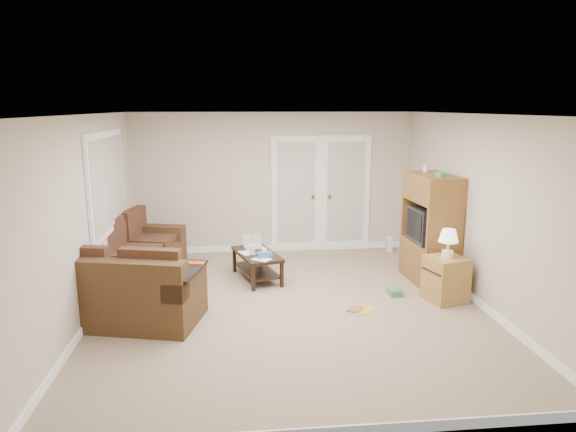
{
  "coord_description": "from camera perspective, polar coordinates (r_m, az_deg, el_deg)",
  "views": [
    {
      "loc": [
        -0.69,
        -6.32,
        2.6
      ],
      "look_at": [
        0.04,
        0.62,
        1.1
      ],
      "focal_mm": 32.0,
      "sensor_mm": 36.0,
      "label": 1
    }
  ],
  "objects": [
    {
      "name": "sectional_sofa",
      "position": [
        7.35,
        -17.63,
        -6.31
      ],
      "size": [
        2.08,
        3.24,
        0.89
      ],
      "rotation": [
        0.0,
        0.0,
        -0.24
      ],
      "color": "#4A341C",
      "rests_on": "floor"
    },
    {
      "name": "floor_greenbox",
      "position": [
        7.43,
        11.77,
        -8.24
      ],
      "size": [
        0.17,
        0.23,
        0.09
      ],
      "primitive_type": "cube",
      "rotation": [
        0.0,
        0.0,
        0.02
      ],
      "color": "#3E8946",
      "rests_on": "floor"
    },
    {
      "name": "side_cabinet",
      "position": [
        7.29,
        17.15,
        -6.33
      ],
      "size": [
        0.57,
        0.57,
        1.0
      ],
      "rotation": [
        0.0,
        0.0,
        0.25
      ],
      "color": "#A37F3B",
      "rests_on": "floor"
    },
    {
      "name": "ceiling",
      "position": [
        6.36,
        0.26,
        11.24
      ],
      "size": [
        5.0,
        5.5,
        0.02
      ],
      "primitive_type": "cube",
      "color": "white",
      "rests_on": "wall_back"
    },
    {
      "name": "tv_armoire",
      "position": [
        7.92,
        15.58,
        -1.3
      ],
      "size": [
        0.61,
        1.04,
        1.74
      ],
      "rotation": [
        0.0,
        0.0,
        0.05
      ],
      "color": "brown",
      "rests_on": "floor"
    },
    {
      "name": "wall_left",
      "position": [
        6.71,
        -21.48,
        -0.31
      ],
      "size": [
        0.02,
        5.5,
        2.5
      ],
      "primitive_type": "cube",
      "color": "beige",
      "rests_on": "floor"
    },
    {
      "name": "floor",
      "position": [
        6.87,
        0.24,
        -10.1
      ],
      "size": [
        5.5,
        5.5,
        0.0
      ],
      "primitive_type": "plane",
      "color": "gray",
      "rests_on": "ground"
    },
    {
      "name": "wall_right",
      "position": [
        7.21,
        20.43,
        0.57
      ],
      "size": [
        0.02,
        5.5,
        2.5
      ],
      "primitive_type": "cube",
      "color": "beige",
      "rests_on": "floor"
    },
    {
      "name": "space_heater",
      "position": [
        9.52,
        11.18,
        -3.09
      ],
      "size": [
        0.13,
        0.11,
        0.28
      ],
      "primitive_type": "cube",
      "rotation": [
        0.0,
        0.0,
        -0.17
      ],
      "color": "white",
      "rests_on": "floor"
    },
    {
      "name": "coffee_table",
      "position": [
        7.88,
        -3.48,
        -5.39
      ],
      "size": [
        0.78,
        1.13,
        0.7
      ],
      "rotation": [
        0.0,
        0.0,
        0.29
      ],
      "color": "black",
      "rests_on": "floor"
    },
    {
      "name": "wall_back",
      "position": [
        9.2,
        -1.59,
        3.68
      ],
      "size": [
        5.0,
        0.02,
        2.5
      ],
      "primitive_type": "cube",
      "color": "beige",
      "rests_on": "floor"
    },
    {
      "name": "french_doors",
      "position": [
        9.3,
        3.67,
        2.42
      ],
      "size": [
        1.8,
        0.05,
        2.13
      ],
      "color": "silver",
      "rests_on": "floor"
    },
    {
      "name": "wall_front",
      "position": [
        3.88,
        4.67,
        -8.25
      ],
      "size": [
        5.0,
        0.02,
        2.5
      ],
      "primitive_type": "cube",
      "color": "beige",
      "rests_on": "floor"
    },
    {
      "name": "baseboards",
      "position": [
        6.85,
        0.24,
        -9.72
      ],
      "size": [
        5.0,
        5.5,
        0.1
      ],
      "primitive_type": null,
      "color": "silver",
      "rests_on": "floor"
    },
    {
      "name": "window_left",
      "position": [
        7.61,
        -19.43,
        3.51
      ],
      "size": [
        0.05,
        1.92,
        1.42
      ],
      "color": "silver",
      "rests_on": "wall_left"
    },
    {
      "name": "floor_book",
      "position": [
        6.86,
        6.86,
        -10.13
      ],
      "size": [
        0.25,
        0.26,
        0.02
      ],
      "primitive_type": "imported",
      "rotation": [
        0.0,
        0.0,
        -0.62
      ],
      "color": "brown",
      "rests_on": "floor"
    },
    {
      "name": "floor_magazine",
      "position": [
        6.84,
        8.24,
        -10.29
      ],
      "size": [
        0.39,
        0.37,
        0.01
      ],
      "primitive_type": "cube",
      "rotation": [
        0.0,
        0.0,
        0.54
      ],
      "color": "gold",
      "rests_on": "floor"
    }
  ]
}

